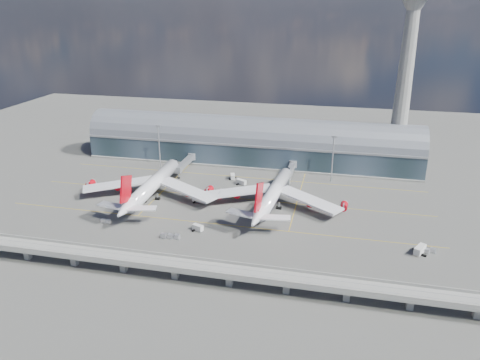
% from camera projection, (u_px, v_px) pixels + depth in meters
% --- Properties ---
extents(ground, '(500.00, 500.00, 0.00)m').
position_uv_depth(ground, '(217.00, 214.00, 217.67)').
color(ground, '#474744').
rests_on(ground, ground).
extents(taxi_lines, '(200.00, 80.12, 0.01)m').
position_uv_depth(taxi_lines, '(228.00, 196.00, 237.76)').
color(taxi_lines, gold).
rests_on(taxi_lines, ground).
extents(terminal, '(200.00, 30.00, 28.00)m').
position_uv_depth(terminal, '(251.00, 144.00, 284.47)').
color(terminal, '#213037').
rests_on(terminal, ground).
extents(control_tower, '(19.00, 19.00, 103.00)m').
position_uv_depth(control_tower, '(405.00, 81.00, 256.75)').
color(control_tower, gray).
rests_on(control_tower, ground).
extents(guideway, '(220.00, 8.50, 7.20)m').
position_uv_depth(guideway, '(175.00, 265.00, 165.77)').
color(guideway, gray).
rests_on(guideway, ground).
extents(floodlight_mast_left, '(3.00, 0.70, 25.70)m').
position_uv_depth(floodlight_mast_left, '(159.00, 145.00, 273.18)').
color(floodlight_mast_left, gray).
rests_on(floodlight_mast_left, ground).
extents(floodlight_mast_right, '(3.00, 0.70, 25.70)m').
position_uv_depth(floodlight_mast_right, '(333.00, 157.00, 252.32)').
color(floodlight_mast_right, gray).
rests_on(floodlight_mast_right, ground).
extents(airliner_left, '(73.11, 76.76, 23.43)m').
position_uv_depth(airliner_left, '(152.00, 185.00, 233.11)').
color(airliner_left, white).
rests_on(airliner_left, ground).
extents(airliner_right, '(70.63, 73.83, 23.41)m').
position_uv_depth(airliner_right, '(273.00, 195.00, 223.84)').
color(airliner_right, white).
rests_on(airliner_right, ground).
extents(jet_bridge_left, '(4.40, 28.00, 7.25)m').
position_uv_depth(jet_bridge_left, '(186.00, 162.00, 271.02)').
color(jet_bridge_left, gray).
rests_on(jet_bridge_left, ground).
extents(jet_bridge_right, '(4.40, 32.00, 7.25)m').
position_uv_depth(jet_bridge_right, '(290.00, 171.00, 256.54)').
color(jet_bridge_right, gray).
rests_on(jet_bridge_right, ground).
extents(service_truck_0, '(4.10, 6.96, 2.74)m').
position_uv_depth(service_truck_0, '(141.00, 201.00, 227.78)').
color(service_truck_0, silver).
rests_on(service_truck_0, ground).
extents(service_truck_1, '(5.21, 3.84, 2.75)m').
position_uv_depth(service_truck_1, '(198.00, 228.00, 201.54)').
color(service_truck_1, silver).
rests_on(service_truck_1, ground).
extents(service_truck_2, '(8.06, 4.09, 2.81)m').
position_uv_depth(service_truck_2, '(200.00, 200.00, 229.36)').
color(service_truck_2, silver).
rests_on(service_truck_2, ground).
extents(service_truck_3, '(5.41, 7.06, 3.21)m').
position_uv_depth(service_truck_3, '(420.00, 250.00, 183.24)').
color(service_truck_3, silver).
rests_on(service_truck_3, ground).
extents(service_truck_4, '(3.59, 5.37, 2.86)m').
position_uv_depth(service_truck_4, '(233.00, 177.00, 259.57)').
color(service_truck_4, silver).
rests_on(service_truck_4, ground).
extents(service_truck_5, '(6.04, 4.52, 2.74)m').
position_uv_depth(service_truck_5, '(241.00, 182.00, 251.87)').
color(service_truck_5, silver).
rests_on(service_truck_5, ground).
extents(cargo_train_0, '(4.71, 1.55, 1.60)m').
position_uv_depth(cargo_train_0, '(106.00, 221.00, 208.73)').
color(cargo_train_0, gray).
rests_on(cargo_train_0, ground).
extents(cargo_train_1, '(8.54, 2.69, 1.88)m').
position_uv_depth(cargo_train_1, '(170.00, 236.00, 195.09)').
color(cargo_train_1, gray).
rests_on(cargo_train_1, ground).
extents(cargo_train_2, '(7.97, 4.38, 1.77)m').
position_uv_depth(cargo_train_2, '(427.00, 251.00, 183.87)').
color(cargo_train_2, gray).
rests_on(cargo_train_2, ground).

